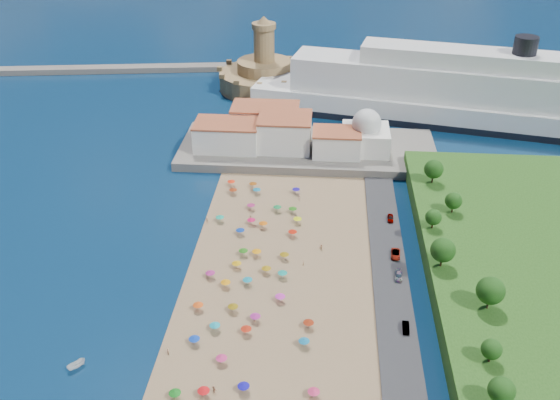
{
  "coord_description": "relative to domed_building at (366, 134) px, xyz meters",
  "views": [
    {
      "loc": [
        16.27,
        -127.98,
        96.43
      ],
      "look_at": [
        4.0,
        25.0,
        8.0
      ],
      "focal_mm": 40.0,
      "sensor_mm": 36.0,
      "label": 1
    }
  ],
  "objects": [
    {
      "name": "ground",
      "position": [
        -30.0,
        -71.0,
        -8.97
      ],
      "size": [
        700.0,
        700.0,
        0.0
      ],
      "primitive_type": "plane",
      "color": "#071938",
      "rests_on": "ground"
    },
    {
      "name": "cruise_ship",
      "position": [
        36.44,
        35.79,
        1.53
      ],
      "size": [
        163.75,
        56.45,
        35.47
      ],
      "color": "black",
      "rests_on": "ground"
    },
    {
      "name": "terrace",
      "position": [
        -20.0,
        2.0,
        -7.47
      ],
      "size": [
        90.0,
        36.0,
        3.0
      ],
      "primitive_type": "cube",
      "color": "#59544C",
      "rests_on": "ground"
    },
    {
      "name": "hillside_trees",
      "position": [
        19.4,
        -74.77,
        1.29
      ],
      "size": [
        14.82,
        104.56,
        8.08
      ],
      "color": "#382314",
      "rests_on": "hillside"
    },
    {
      "name": "beachgoers",
      "position": [
        -33.09,
        -73.28,
        -7.84
      ],
      "size": [
        34.73,
        101.09,
        1.89
      ],
      "color": "tan",
      "rests_on": "beach"
    },
    {
      "name": "parked_cars",
      "position": [
        6.0,
        -71.55,
        -7.58
      ],
      "size": [
        2.85,
        78.51,
        1.44
      ],
      "color": "gray",
      "rests_on": "promenade"
    },
    {
      "name": "domed_building",
      "position": [
        0.0,
        0.0,
        0.0
      ],
      "size": [
        16.0,
        16.0,
        15.0
      ],
      "color": "silver",
      "rests_on": "terrace"
    },
    {
      "name": "breakwater",
      "position": [
        -140.0,
        82.0,
        -7.67
      ],
      "size": [
        199.03,
        34.77,
        2.6
      ],
      "primitive_type": "cube",
      "rotation": [
        0.0,
        0.0,
        0.14
      ],
      "color": "#59544C",
      "rests_on": "ground"
    },
    {
      "name": "waterfront_buildings",
      "position": [
        -33.05,
        2.64,
        -1.1
      ],
      "size": [
        57.0,
        29.0,
        11.0
      ],
      "color": "silver",
      "rests_on": "terrace"
    },
    {
      "name": "jetty",
      "position": [
        -42.0,
        37.0,
        -7.77
      ],
      "size": [
        18.0,
        70.0,
        2.4
      ],
      "primitive_type": "cube",
      "color": "#59544C",
      "rests_on": "ground"
    },
    {
      "name": "fortress",
      "position": [
        -42.0,
        67.0,
        -2.29
      ],
      "size": [
        40.0,
        40.0,
        32.4
      ],
      "color": "#A48552",
      "rests_on": "ground"
    },
    {
      "name": "beach_parasols",
      "position": [
        -31.19,
        -82.01,
        -6.83
      ],
      "size": [
        31.91,
        116.04,
        2.2
      ],
      "color": "gray",
      "rests_on": "beach"
    }
  ]
}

